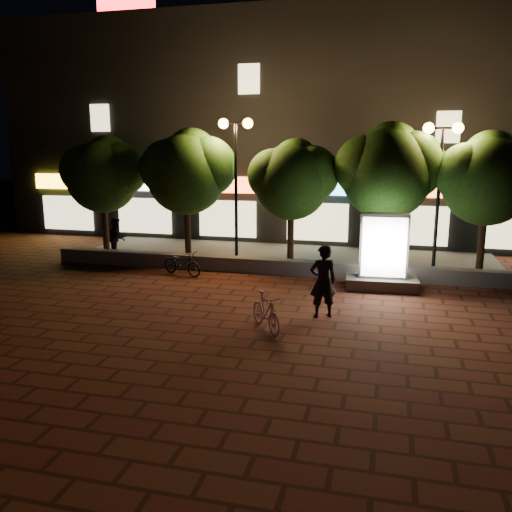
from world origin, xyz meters
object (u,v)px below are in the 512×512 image
(tree_mid, at_px, (293,177))
(scooter_pink, at_px, (266,312))
(street_lamp_left, at_px, (236,154))
(street_lamp_right, at_px, (441,159))
(rider, at_px, (323,281))
(tree_right, at_px, (389,168))
(tree_far_left, at_px, (104,172))
(pedestrian, at_px, (117,238))
(tree_far_right, at_px, (489,175))
(ad_kiosk, at_px, (383,259))
(tree_left, at_px, (188,169))
(scooter_parked, at_px, (182,263))

(tree_mid, distance_m, scooter_pink, 7.57)
(street_lamp_left, bearing_deg, tree_mid, 7.31)
(street_lamp_right, relative_size, rider, 2.61)
(tree_mid, relative_size, tree_right, 0.89)
(tree_far_left, relative_size, pedestrian, 2.98)
(tree_far_right, bearing_deg, street_lamp_left, -178.24)
(street_lamp_right, height_order, ad_kiosk, street_lamp_right)
(tree_left, height_order, tree_right, tree_right)
(tree_left, height_order, street_lamp_left, street_lamp_left)
(pedestrian, bearing_deg, scooter_parked, -145.10)
(street_lamp_left, xyz_separation_m, rider, (3.89, -5.42, -3.07))
(tree_far_left, xyz_separation_m, tree_right, (10.80, 0.00, 0.27))
(tree_far_left, xyz_separation_m, scooter_parked, (4.17, -2.46, -2.87))
(pedestrian, bearing_deg, street_lamp_left, -111.64)
(tree_mid, relative_size, rider, 2.36)
(tree_far_left, bearing_deg, rider, -31.34)
(tree_far_left, height_order, street_lamp_right, street_lamp_right)
(tree_far_right, xyz_separation_m, scooter_pink, (-5.86, -7.02, -2.91))
(tree_mid, bearing_deg, street_lamp_left, -172.69)
(tree_left, xyz_separation_m, street_lamp_right, (8.95, -0.26, 0.45))
(scooter_pink, relative_size, scooter_parked, 0.97)
(tree_right, height_order, street_lamp_right, tree_right)
(tree_right, height_order, scooter_pink, tree_right)
(tree_far_left, bearing_deg, pedestrian, -44.95)
(tree_mid, distance_m, tree_right, 3.32)
(tree_far_left, distance_m, tree_far_right, 14.00)
(tree_mid, bearing_deg, ad_kiosk, -37.93)
(tree_right, bearing_deg, tree_far_right, -0.00)
(street_lamp_right, bearing_deg, tree_mid, 176.96)
(tree_far_left, relative_size, ad_kiosk, 1.97)
(tree_right, xyz_separation_m, scooter_pink, (-2.66, -7.02, -3.10))
(tree_mid, height_order, street_lamp_left, street_lamp_left)
(tree_left, height_order, tree_far_right, tree_left)
(tree_left, distance_m, tree_far_right, 10.50)
(ad_kiosk, distance_m, scooter_pink, 5.21)
(scooter_pink, bearing_deg, rider, 11.36)
(tree_right, xyz_separation_m, pedestrian, (-9.92, -0.89, -2.71))
(ad_kiosk, distance_m, scooter_parked, 6.64)
(tree_far_left, height_order, tree_far_right, tree_far_right)
(tree_mid, height_order, ad_kiosk, tree_mid)
(tree_left, distance_m, street_lamp_right, 8.96)
(tree_far_left, relative_size, tree_left, 0.95)
(tree_mid, relative_size, street_lamp_right, 0.90)
(street_lamp_left, relative_size, scooter_pink, 3.36)
(tree_mid, distance_m, street_lamp_right, 5.00)
(tree_far_left, height_order, tree_left, tree_left)
(street_lamp_left, bearing_deg, street_lamp_right, 0.00)
(tree_mid, height_order, scooter_parked, tree_mid)
(scooter_parked, bearing_deg, tree_right, -49.84)
(tree_far_right, bearing_deg, street_lamp_right, -170.39)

